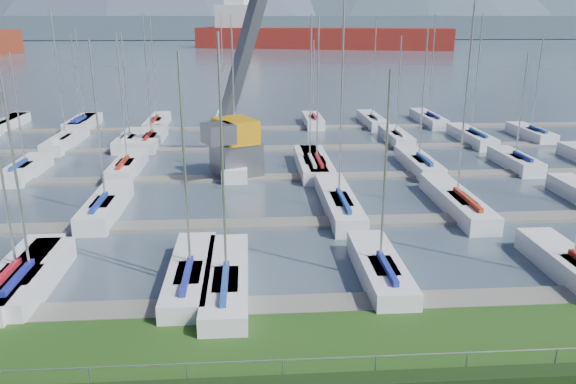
{
  "coord_description": "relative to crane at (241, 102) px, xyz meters",
  "views": [
    {
      "loc": [
        -1.88,
        -15.29,
        11.56
      ],
      "look_at": [
        0.0,
        12.0,
        3.0
      ],
      "focal_mm": 35.0,
      "sensor_mm": 36.0,
      "label": 1
    }
  ],
  "objects": [
    {
      "name": "water",
      "position": [
        2.51,
        231.87,
        -5.73
      ],
      "size": [
        800.0,
        540.0,
        0.2
      ],
      "primitive_type": "cube",
      "color": "#465666"
    },
    {
      "name": "fence",
      "position": [
        2.51,
        -28.13,
        -4.13
      ],
      "size": [
        80.0,
        0.04,
        0.04
      ],
      "primitive_type": "cylinder",
      "rotation": [
        0.0,
        1.57,
        0.0
      ],
      "color": "#95999D",
      "rests_on": "grass"
    },
    {
      "name": "foothill",
      "position": [
        2.51,
        301.87,
        0.67
      ],
      "size": [
        900.0,
        80.0,
        12.0
      ],
      "primitive_type": "cube",
      "color": "#425360",
      "rests_on": "water"
    },
    {
      "name": "docks",
      "position": [
        2.51,
        -2.13,
        -5.55
      ],
      "size": [
        90.0,
        41.6,
        0.25
      ],
      "color": "gray",
      "rests_on": "water"
    },
    {
      "name": "crane",
      "position": [
        0.0,
        0.0,
        0.0
      ],
      "size": [
        7.97,
        12.81,
        22.35
      ],
      "rotation": [
        0.0,
        0.0,
        0.43
      ],
      "color": "#56595E",
      "rests_on": "water"
    },
    {
      "name": "cargo_ship_mid",
      "position": [
        25.34,
        182.45,
        -1.78
      ],
      "size": [
        99.48,
        44.59,
        21.5
      ],
      "rotation": [
        0.0,
        0.0,
        -0.28
      ],
      "color": "maroon",
      "rests_on": "water"
    },
    {
      "name": "sailboat_fleet",
      "position": [
        -0.76,
        1.17,
        0.13
      ],
      "size": [
        75.57,
        49.88,
        13.38
      ],
      "color": "navy",
      "rests_on": "water"
    }
  ]
}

